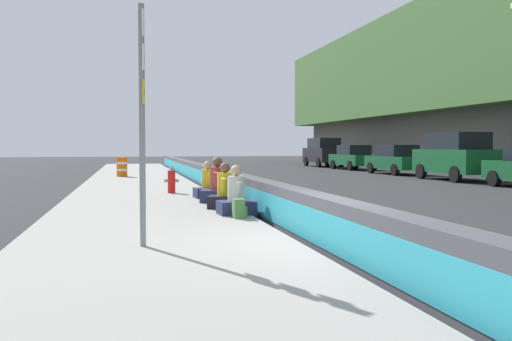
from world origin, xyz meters
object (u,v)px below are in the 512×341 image
at_px(seated_person_foreground, 236,199).
at_px(seated_person_far, 208,186).
at_px(parked_car_midline, 396,159).
at_px(seated_person_rear, 217,188).
at_px(route_sign_post, 142,106).
at_px(parked_car_fourth, 455,156).
at_px(parked_car_farther, 323,152).
at_px(fire_hydrant, 171,179).
at_px(backpack, 239,209).
at_px(parked_car_far, 353,157).
at_px(seated_person_middle, 225,194).
at_px(construction_barrel, 122,167).

height_order(seated_person_foreground, seated_person_far, seated_person_foreground).
bearing_deg(parked_car_midline, seated_person_rear, 139.02).
relative_size(route_sign_post, parked_car_fourth, 0.75).
bearing_deg(parked_car_farther, seated_person_rear, 154.66).
xyz_separation_m(route_sign_post, seated_person_far, (7.56, -2.03, -1.76)).
bearing_deg(parked_car_farther, fire_hydrant, 150.05).
xyz_separation_m(fire_hydrant, backpack, (-6.49, -0.91, -0.25)).
bearing_deg(parked_car_far, seated_person_foreground, 151.67).
bearing_deg(fire_hydrant, seated_person_far, -153.13).
xyz_separation_m(seated_person_rear, parked_car_fourth, (8.89, -12.89, 0.66)).
bearing_deg(parked_car_midline, route_sign_post, 144.60).
height_order(seated_person_middle, parked_car_far, parked_car_far).
xyz_separation_m(seated_person_rear, parked_car_midline, (14.77, -12.83, 0.34)).
xyz_separation_m(seated_person_middle, parked_car_fourth, (10.36, -12.94, 0.70)).
bearing_deg(seated_person_rear, seated_person_far, 3.45).
bearing_deg(seated_person_foreground, fire_hydrant, 9.47).
bearing_deg(seated_person_middle, seated_person_far, 0.60).
bearing_deg(seated_person_foreground, seated_person_rear, -0.35).
bearing_deg(fire_hydrant, parked_car_midline, -49.85).
relative_size(construction_barrel, parked_car_farther, 0.20).
relative_size(backpack, parked_car_fourth, 0.08).
height_order(seated_person_far, backpack, seated_person_far).
xyz_separation_m(seated_person_rear, construction_barrel, (13.39, 2.65, 0.10)).
bearing_deg(parked_car_midline, parked_car_farther, -0.03).
distance_m(seated_person_rear, parked_car_fourth, 15.67).
bearing_deg(backpack, parked_car_farther, -22.97).
bearing_deg(seated_person_foreground, construction_barrel, 9.27).
bearing_deg(seated_person_far, seated_person_middle, -179.40).
xyz_separation_m(seated_person_rear, parked_car_farther, (27.11, -12.84, 0.66)).
bearing_deg(backpack, parked_car_far, -27.82).
bearing_deg(seated_person_rear, seated_person_foreground, 179.65).
relative_size(seated_person_rear, parked_car_farther, 0.25).
distance_m(fire_hydrant, seated_person_far, 2.02).
xyz_separation_m(construction_barrel, parked_car_midline, (1.39, -15.48, 0.24)).
height_order(construction_barrel, parked_car_far, parked_car_far).
distance_m(seated_person_middle, parked_car_midline, 20.74).
relative_size(route_sign_post, backpack, 9.00).
bearing_deg(seated_person_foreground, parked_car_farther, -23.30).
relative_size(seated_person_middle, parked_car_far, 0.24).
height_order(parked_car_far, parked_car_farther, parked_car_farther).
relative_size(parked_car_fourth, parked_car_midline, 1.06).
bearing_deg(backpack, seated_person_far, -0.03).
bearing_deg(parked_car_fourth, backpack, 133.41).
height_order(route_sign_post, parked_car_far, route_sign_post).
bearing_deg(parked_car_fourth, parked_car_farther, 0.16).
height_order(fire_hydrant, backpack, fire_hydrant).
xyz_separation_m(parked_car_fourth, parked_car_midline, (5.88, 0.06, -0.32)).
xyz_separation_m(seated_person_foreground, parked_car_farther, (29.85, -12.86, 0.70)).
distance_m(fire_hydrant, seated_person_foreground, 5.93).
xyz_separation_m(fire_hydrant, seated_person_foreground, (-5.85, -0.98, -0.11)).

